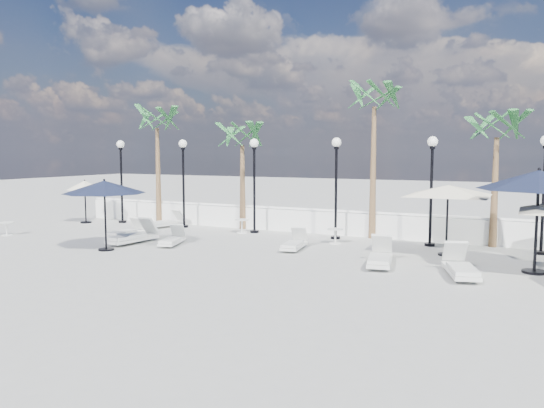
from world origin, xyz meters
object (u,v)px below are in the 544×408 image
at_px(parasol_navy_mid, 539,181).
at_px(lounger_2, 126,232).
at_px(lounger_3, 133,236).
at_px(lounger_5, 380,257).
at_px(lounger_6, 460,267).
at_px(parasol_navy_left, 104,187).
at_px(parasol_cream_sq_a, 448,185).
at_px(lounger_1, 166,222).
at_px(parasol_cream_small, 85,186).
at_px(lounger_0, 172,240).
at_px(lounger_4, 294,243).

bearing_deg(parasol_navy_mid, lounger_2, -179.31).
distance_m(lounger_3, lounger_5, 9.01).
xyz_separation_m(lounger_6, parasol_navy_left, (-11.19, -1.25, 1.87)).
bearing_deg(parasol_navy_mid, parasol_navy_left, -168.68).
height_order(parasol_navy_mid, parasol_cream_sq_a, parasol_navy_mid).
bearing_deg(lounger_1, parasol_cream_small, -155.80).
xyz_separation_m(lounger_3, parasol_navy_left, (0.08, -1.45, 1.87)).
bearing_deg(parasol_cream_small, lounger_3, -30.64).
bearing_deg(lounger_2, lounger_0, -12.68).
relative_size(parasol_navy_left, parasol_cream_small, 1.35).
height_order(parasol_navy_left, parasol_cream_small, parasol_navy_left).
bearing_deg(parasol_cream_sq_a, lounger_4, -165.60).
height_order(lounger_4, parasol_cream_small, parasol_cream_small).
xyz_separation_m(lounger_3, lounger_4, (5.74, 1.45, -0.05)).
bearing_deg(parasol_navy_mid, parasol_cream_small, 173.13).
distance_m(lounger_3, parasol_navy_left, 2.36).
xyz_separation_m(lounger_3, lounger_6, (11.27, -0.20, -0.01)).
bearing_deg(lounger_0, lounger_1, 112.40).
bearing_deg(lounger_3, parasol_navy_left, -81.07).
xyz_separation_m(lounger_5, parasol_cream_small, (-14.77, 3.22, 1.49)).
distance_m(lounger_0, parasol_cream_sq_a, 9.53).
bearing_deg(parasol_cream_sq_a, lounger_3, -165.71).
relative_size(lounger_1, parasol_cream_sq_a, 0.37).
xyz_separation_m(lounger_1, lounger_4, (7.25, -2.47, -0.01)).
distance_m(lounger_2, lounger_3, 1.53).
distance_m(lounger_5, parasol_navy_mid, 4.73).
bearing_deg(lounger_1, parasol_navy_left, -56.12).
distance_m(lounger_4, parasol_cream_sq_a, 5.33).
xyz_separation_m(lounger_1, lounger_3, (1.51, -3.93, 0.04)).
relative_size(lounger_3, parasol_cream_sq_a, 0.43).
bearing_deg(lounger_4, parasol_cream_small, 161.88).
distance_m(lounger_5, lounger_6, 2.30).
height_order(lounger_1, parasol_navy_mid, parasol_navy_mid).
relative_size(lounger_6, parasol_navy_left, 0.77).
xyz_separation_m(lounger_0, lounger_3, (-1.49, -0.33, 0.06)).
xyz_separation_m(lounger_0, lounger_4, (4.25, 1.12, 0.01)).
bearing_deg(parasol_cream_sq_a, lounger_1, 174.06).
xyz_separation_m(lounger_5, parasol_cream_sq_a, (1.50, 2.48, 2.00)).
bearing_deg(parasol_cream_sq_a, lounger_5, -121.10).
relative_size(lounger_0, lounger_6, 0.81).
height_order(lounger_1, lounger_4, lounger_1).
bearing_deg(lounger_5, lounger_6, -21.06).
xyz_separation_m(lounger_4, parasol_navy_left, (-5.65, -2.90, 1.91)).
distance_m(parasol_navy_left, parasol_navy_mid, 13.22).
bearing_deg(lounger_3, parasol_cream_sq_a, 19.88).
height_order(lounger_0, lounger_6, lounger_6).
height_order(lounger_0, lounger_3, lounger_3).
bearing_deg(parasol_navy_mid, lounger_1, 169.19).
bearing_deg(lounger_2, lounger_5, -3.42).
distance_m(parasol_navy_left, parasol_cream_small, 7.61).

